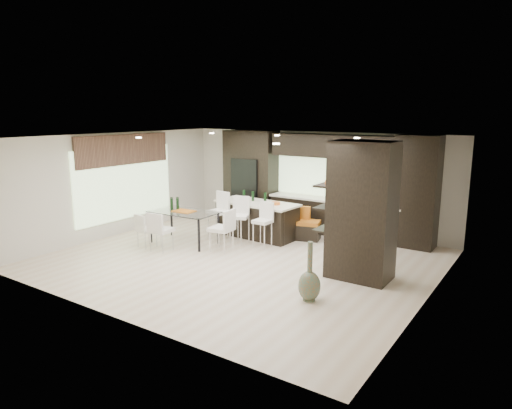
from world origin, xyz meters
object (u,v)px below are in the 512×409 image
Objects in this scene: stool_right at (262,230)px; chair_end at (221,232)px; stool_left at (218,221)px; floor_vase at (310,271)px; chair_far at (147,232)px; kitchen_island at (257,219)px; chair_near at (161,233)px; stool_mid at (239,225)px; dining_table at (184,227)px; bench at (295,229)px.

chair_end is at bearing -130.18° from stool_right.
stool_left reaches higher than chair_end.
stool_left is 0.93× the size of floor_vase.
chair_far is 1.86m from chair_end.
chair_near is at bearing -112.94° from kitchen_island.
stool_mid is at bearing -86.40° from kitchen_island.
kitchen_island is 2.33× the size of stool_mid.
dining_table is (-1.16, -1.53, -0.05)m from kitchen_island.
chair_near reaches higher than bench.
stool_left is at bearing -178.21° from stool_right.
chair_end is at bearing -3.01° from dining_table.
stool_right is 2.80m from chair_far.
stool_right is at bearing 19.45° from dining_table.
dining_table is at bearing 85.45° from chair_near.
stool_left is at bearing 149.79° from floor_vase.
stool_left reaches higher than chair_near.
stool_left reaches higher than dining_table.
floor_vase reaches higher than stool_left.
kitchen_island is 2.06× the size of floor_vase.
bench is 0.77× the size of dining_table.
chair_end is (-0.66, -0.76, 0.02)m from stool_right.
stool_left is at bearing 64.61° from chair_far.
dining_table is (-4.24, 1.45, -0.13)m from floor_vase.
stool_left is at bearing 37.01° from chair_end.
stool_mid is 1.38m from dining_table.
stool_mid reaches higher than chair_end.
chair_far is at bearing 171.74° from floor_vase.
kitchen_island is at bearing 55.66° from stool_left.
stool_right is 1.20m from bench.
kitchen_island reaches higher than dining_table.
kitchen_island is at bearing -172.42° from bench.
floor_vase is 3.39m from chair_end.
stool_left is 1.13× the size of chair_near.
kitchen_island reaches higher than bench.
floor_vase reaches higher than chair_end.
dining_table is at bearing 161.12° from floor_vase.
stool_mid is at bearing 7.00° from stool_left.
kitchen_island reaches higher than chair_far.
chair_near is 0.94× the size of chair_end.
stool_right is (0.68, 0.01, -0.02)m from stool_mid.
chair_end reaches higher than dining_table.
chair_far is (-2.36, -1.52, -0.07)m from stool_right.
chair_end reaches higher than chair_far.
floor_vase is (3.08, -2.20, 0.06)m from stool_mid.
dining_table is (-0.48, -0.74, -0.09)m from stool_left.
kitchen_island is 2.22× the size of stool_left.
bench is 3.74m from chair_far.
stool_right is (1.35, 0.02, -0.05)m from stool_left.
kitchen_island is at bearing 49.85° from dining_table.
chair_end is (-3.06, 1.45, -0.07)m from floor_vase.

